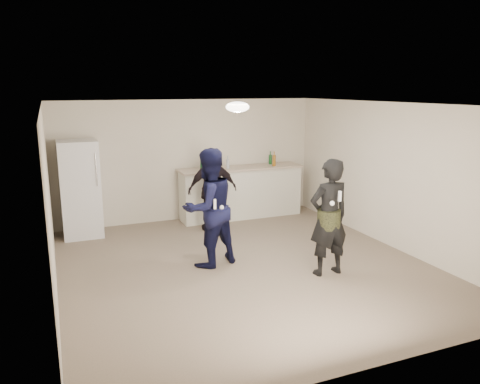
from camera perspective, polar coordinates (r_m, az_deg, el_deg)
name	(u,v)px	position (r m, az deg, el deg)	size (l,w,h in m)	color
floor	(245,266)	(7.43, 0.59, -9.01)	(6.00, 6.00, 0.00)	#6B5B4C
ceiling	(245,104)	(6.91, 0.64, 10.65)	(6.00, 6.00, 0.00)	silver
wall_back	(189,160)	(9.85, -6.19, 3.87)	(6.00, 6.00, 0.00)	beige
wall_front	(370,251)	(4.55, 15.55, -6.96)	(6.00, 6.00, 0.00)	beige
wall_left	(49,205)	(6.53, -22.22, -1.50)	(6.00, 6.00, 0.00)	beige
wall_right	(391,176)	(8.50, 17.98, 1.92)	(6.00, 6.00, 0.00)	beige
counter	(241,193)	(10.01, 0.13, -0.13)	(2.60, 0.56, 1.05)	silver
counter_top	(241,168)	(9.91, 0.13, 2.94)	(2.68, 0.64, 0.04)	#C5AF99
fridge	(80,189)	(9.16, -18.91, 0.36)	(0.70, 0.70, 1.80)	silver
fridge_handle	(96,170)	(8.74, -17.11, 2.60)	(0.02, 0.02, 0.60)	silver
ceiling_dome	(238,107)	(7.19, -0.31, 10.33)	(0.36, 0.36, 0.16)	white
shaker	(215,164)	(9.73, -3.05, 3.37)	(0.08, 0.08, 0.17)	silver
man	(209,208)	(7.23, -3.83, -1.95)	(0.90, 0.70, 1.84)	#0F123F
woman	(329,217)	(6.99, 10.78, -3.07)	(0.64, 0.42, 1.75)	black
camo_shorts	(329,219)	(6.99, 10.77, -3.27)	(0.34, 0.34, 0.28)	#333819
spectator	(213,190)	(9.00, -3.37, 0.26)	(0.95, 0.40, 1.63)	black
remote_man	(215,204)	(6.94, -3.11, -1.48)	(0.04, 0.04, 0.15)	white
nunchuk_man	(222,207)	(7.02, -2.26, -1.89)	(0.07, 0.07, 0.07)	white
remote_woman	(340,196)	(6.69, 12.07, -0.50)	(0.04, 0.04, 0.15)	white
nunchuk_woman	(332,203)	(6.69, 11.17, -1.36)	(0.07, 0.07, 0.07)	white
bottle_cluster	(238,162)	(9.88, -0.21, 3.69)	(1.66, 0.33, 0.26)	#926D15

